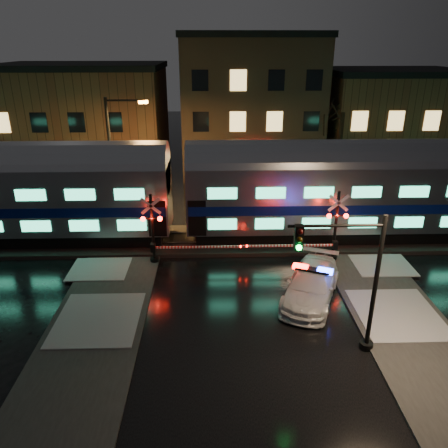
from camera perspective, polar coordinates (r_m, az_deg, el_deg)
The scene contains 13 objects.
ground at distance 21.95m, azimuth 2.64°, elevation -7.80°, with size 120.00×120.00×0.00m, color black.
ballast at distance 26.33m, azimuth 1.88°, elevation -2.08°, with size 90.00×4.20×0.24m, color black.
sidewalk_left at distance 17.67m, azimuth -18.41°, elevation -17.42°, with size 4.00×20.00×0.12m, color #2D2D2D.
sidewalk_right at distance 18.76m, azimuth 25.16°, elevation -15.93°, with size 4.00×20.00×0.12m, color #2D2D2D.
building_left at distance 42.98m, azimuth -17.51°, elevation 12.71°, with size 14.00×10.00×9.00m, color #523420.
building_mid at distance 41.89m, azimuth 3.35°, elevation 15.17°, with size 12.00×11.00×11.50m, color brown.
building_right at distance 44.64m, azimuth 20.64°, elevation 12.32°, with size 12.00×10.00×8.50m, color #523420.
train at distance 25.17m, azimuth -6.02°, elevation 4.61°, with size 51.00×3.12×5.92m.
police_car at distance 20.77m, azimuth 11.33°, elevation -7.76°, with size 3.90×5.57×1.66m.
crossing_signal_right at distance 24.01m, azimuth 13.51°, elevation -1.24°, with size 5.65×0.65×4.00m.
crossing_signal_left at distance 23.38m, azimuth -8.40°, elevation -1.59°, with size 5.54×0.65×3.92m.
traffic_light at distance 16.74m, azimuth 16.42°, elevation -7.37°, with size 3.63×0.68×5.62m.
streetlight at distance 29.30m, azimuth -14.06°, elevation 9.15°, with size 2.69×0.28×8.03m.
Camera 1 is at (-1.54, -18.90, 11.07)m, focal length 35.00 mm.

